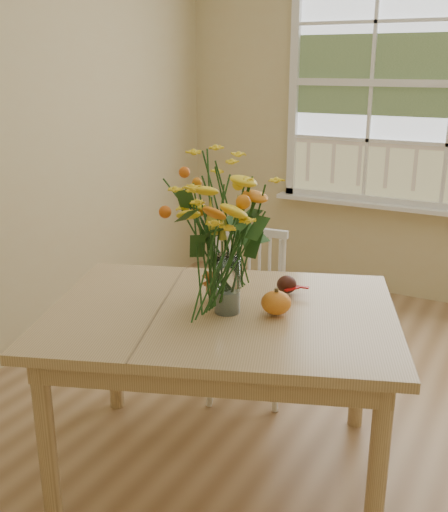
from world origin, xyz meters
The scene contains 7 objects.
floor centered at (0.00, 0.00, -0.01)m, with size 4.00×4.50×0.01m, color #966F48.
dining_table centered at (-0.46, -0.17, 0.65)m, with size 1.64×1.40×0.74m.
windsor_chair centered at (-0.66, 0.48, 0.48)m, with size 0.50×0.49×0.85m.
flower_vase centered at (-0.43, -0.18, 1.08)m, with size 0.48×0.48×0.57m.
pumpkin centered at (-0.25, -0.12, 0.78)m, with size 0.12×0.12×0.09m, color #D35418.
turkey_figurine centered at (-0.53, -0.10, 0.78)m, with size 0.10×0.08×0.11m.
dark_gourd centered at (-0.30, 0.11, 0.78)m, with size 0.13×0.11×0.08m.
Camera 1 is at (0.60, -2.12, 1.68)m, focal length 42.00 mm.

